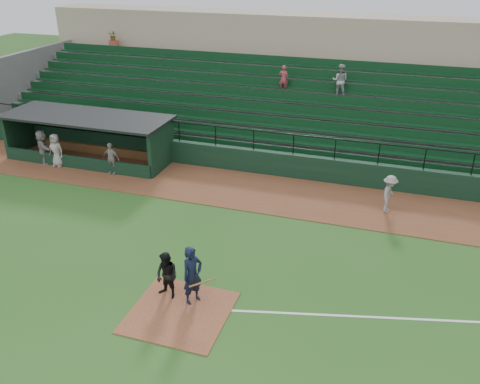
% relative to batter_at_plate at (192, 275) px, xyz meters
% --- Properties ---
extents(ground, '(90.00, 90.00, 0.00)m').
position_rel_batter_at_plate_xyz_m(ground, '(-0.19, 0.35, -1.00)').
color(ground, '#26541B').
rests_on(ground, ground).
extents(warning_track, '(40.00, 4.00, 0.03)m').
position_rel_batter_at_plate_xyz_m(warning_track, '(-0.19, 8.35, -0.98)').
color(warning_track, brown).
rests_on(warning_track, ground).
extents(home_plate_dirt, '(3.00, 3.00, 0.03)m').
position_rel_batter_at_plate_xyz_m(home_plate_dirt, '(-0.19, -0.65, -0.98)').
color(home_plate_dirt, brown).
rests_on(home_plate_dirt, ground).
extents(foul_line, '(17.49, 4.44, 0.01)m').
position_rel_batter_at_plate_xyz_m(foul_line, '(7.81, 1.55, -0.99)').
color(foul_line, white).
rests_on(foul_line, ground).
extents(stadium_structure, '(38.00, 13.08, 6.40)m').
position_rel_batter_at_plate_xyz_m(stadium_structure, '(-0.20, 16.81, 1.30)').
color(stadium_structure, black).
rests_on(stadium_structure, ground).
extents(dugout, '(8.90, 3.20, 2.42)m').
position_rel_batter_at_plate_xyz_m(dugout, '(-9.94, 9.91, 0.33)').
color(dugout, black).
rests_on(dugout, ground).
extents(batter_at_plate, '(1.18, 0.87, 2.00)m').
position_rel_batter_at_plate_xyz_m(batter_at_plate, '(0.00, 0.00, 0.00)').
color(batter_at_plate, black).
rests_on(batter_at_plate, ground).
extents(umpire, '(0.93, 0.81, 1.63)m').
position_rel_batter_at_plate_xyz_m(umpire, '(-0.87, -0.04, -0.18)').
color(umpire, black).
rests_on(umpire, ground).
extents(runner, '(0.79, 1.16, 1.65)m').
position_rel_batter_at_plate_xyz_m(runner, '(5.50, 8.22, -0.14)').
color(runner, gray).
rests_on(runner, warning_track).
extents(dugout_player_a, '(0.99, 0.50, 1.63)m').
position_rel_batter_at_plate_xyz_m(dugout_player_a, '(-7.79, 8.08, -0.15)').
color(dugout_player_a, '#A29D98').
rests_on(dugout_player_a, warning_track).
extents(dugout_player_b, '(0.91, 0.65, 1.74)m').
position_rel_batter_at_plate_xyz_m(dugout_player_b, '(-10.98, 8.09, -0.10)').
color(dugout_player_b, '#A29D97').
rests_on(dugout_player_b, warning_track).
extents(dugout_player_c, '(1.59, 1.53, 1.81)m').
position_rel_batter_at_plate_xyz_m(dugout_player_c, '(-11.90, 8.20, -0.07)').
color(dugout_player_c, gray).
rests_on(dugout_player_c, warning_track).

